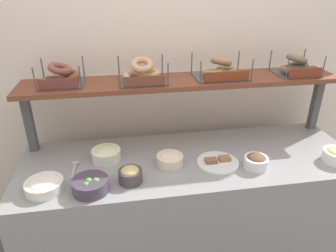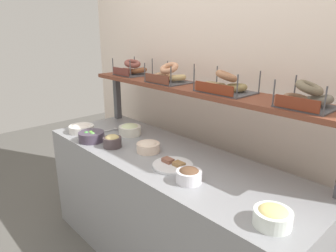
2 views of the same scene
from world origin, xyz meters
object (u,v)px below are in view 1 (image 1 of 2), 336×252
Objects in this scene: bowl_scallion_spread at (106,154)px; bagel_basket_everything at (220,70)px; bowl_cream_cheese at (44,185)px; bowl_hummus at (130,175)px; serving_plate_white at (218,162)px; bagel_basket_cinnamon_raisin at (61,77)px; bagel_basket_sesame at (142,74)px; bagel_basket_poppy at (295,67)px; bowl_potato_salad at (170,159)px; bowl_veggie_mix at (91,185)px; bowl_chocolate_spread at (256,161)px; serving_spoon_near_plate at (75,166)px.

bowl_scallion_spread is 0.52× the size of bagel_basket_everything.
bowl_hummus is at bearing 0.61° from bowl_cream_cheese.
bowl_hummus is 0.52× the size of serving_plate_white.
bowl_hummus is 0.73m from bagel_basket_cinnamon_raisin.
bagel_basket_everything is at bearing -1.08° from bagel_basket_cinnamon_raisin.
bagel_basket_everything is (0.51, 0.01, -0.00)m from bagel_basket_sesame.
bowl_cream_cheese is at bearing -164.49° from bagel_basket_poppy.
bagel_basket_poppy reaches higher than bowl_potato_salad.
bowl_hummus is at bearing -159.06° from bagel_basket_poppy.
bowl_hummus is (0.21, 0.05, 0.01)m from bowl_veggie_mix.
bowl_cream_cheese is 0.99m from serving_plate_white.
bagel_basket_cinnamon_raisin is 0.81× the size of bagel_basket_everything.
bagel_basket_poppy is (0.90, 0.31, 0.44)m from bowl_potato_salad.
bowl_scallion_spread is 0.92× the size of bowl_veggie_mix.
bagel_basket_cinnamon_raisin is (-1.11, 0.45, 0.43)m from bowl_chocolate_spread.
bagel_basket_everything reaches higher than serving_spoon_near_plate.
serving_spoon_near_plate is at bearing -165.09° from bagel_basket_everything.
bagel_basket_cinnamon_raisin is 0.49m from bagel_basket_sesame.
bowl_veggie_mix is at bearing -10.21° from bowl_cream_cheese.
bagel_basket_everything is (0.10, 0.36, 0.47)m from serving_plate_white.
serving_spoon_near_plate is (-0.85, 0.10, -0.00)m from serving_plate_white.
serving_spoon_near_plate is at bearing 170.43° from bowl_chocolate_spread.
bagel_basket_everything reaches higher than serving_plate_white.
bowl_potato_salad is 0.28m from bowl_hummus.
bowl_cream_cheese is at bearing -141.19° from bowl_scallion_spread.
bowl_chocolate_spread is 1.09× the size of bowl_hummus.
serving_plate_white reaches higher than serving_spoon_near_plate.
bagel_basket_cinnamon_raisin reaches higher than serving_spoon_near_plate.
bowl_veggie_mix is at bearing -167.13° from bowl_hummus.
bagel_basket_cinnamon_raisin is at bearing 151.30° from bowl_potato_salad.
bowl_veggie_mix is (-0.95, -0.07, -0.01)m from bowl_chocolate_spread.
serving_spoon_near_plate is (-0.32, 0.20, -0.04)m from bowl_hummus.
bowl_hummus is 1.30m from bagel_basket_poppy.
bowl_chocolate_spread is 0.89× the size of bowl_potato_salad.
serving_spoon_near_plate is 0.69m from bagel_basket_sesame.
bowl_hummus reaches higher than bowl_cream_cheese.
bagel_basket_everything is at bearing 14.91° from serving_spoon_near_plate.
serving_plate_white is at bearing 10.73° from bowl_veggie_mix.
bagel_basket_sesame is (0.33, 0.49, 0.44)m from bowl_veggie_mix.
bowl_potato_salad is 0.91× the size of serving_spoon_near_plate.
bagel_basket_sesame is at bearing 139.93° from serving_plate_white.
serving_spoon_near_plate is 0.52× the size of bagel_basket_everything.
bowl_cream_cheese is 0.76× the size of bagel_basket_poppy.
bowl_cream_cheese is (-1.19, -0.02, -0.01)m from bowl_chocolate_spread.
bowl_potato_salad is at bearing -6.49° from serving_spoon_near_plate.
bowl_veggie_mix is 0.76m from serving_plate_white.
bowl_scallion_spread is at bearing 75.49° from bowl_veggie_mix.
bowl_veggie_mix is 1.07m from bagel_basket_everything.
bowl_potato_salad reaches higher than serving_spoon_near_plate.
bagel_basket_sesame reaches higher than bagel_basket_cinnamon_raisin.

